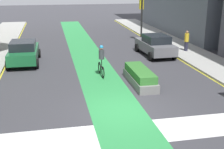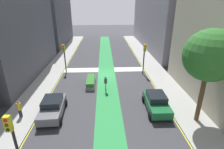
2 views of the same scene
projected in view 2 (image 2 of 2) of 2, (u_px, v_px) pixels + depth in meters
The scene contains 16 objects.
ground_plane at pixel (104, 75), 24.83m from camera, with size 120.00×120.00×0.00m, color #38383D.
bike_lane_paint at pixel (107, 75), 24.84m from camera, with size 2.40×60.00×0.01m, color #2D8C47.
crosswalk_band at pixel (104, 70), 26.67m from camera, with size 12.00×1.80×0.01m, color silver.
sidewalk_left at pixel (157, 73), 25.13m from camera, with size 3.00×60.00×0.15m, color #9E9E99.
curb_stripe_left at pixel (147, 74), 25.09m from camera, with size 0.16×60.00×0.01m, color yellow.
sidewalk_right at pixel (50, 75), 24.46m from camera, with size 3.00×60.00×0.15m, color #9E9E99.
curb_stripe_right at pixel (61, 75), 24.56m from camera, with size 0.16×60.00×0.01m, color yellow.
traffic_signal_near_right at pixel (64, 53), 24.72m from camera, with size 0.35×0.52×4.05m.
traffic_signal_near_left at pixel (144, 54), 23.89m from camera, with size 0.35×0.52×4.25m.
traffic_signal_far_right at pixel (11, 132), 9.78m from camera, with size 0.35×0.52×3.85m.
car_green_left_far at pixel (156, 102), 16.45m from camera, with size 2.09×4.23×1.57m.
car_grey_right_far at pixel (53, 107), 15.67m from camera, with size 2.17×4.27×1.57m.
cyclist_in_lane at pixel (106, 84), 19.67m from camera, with size 0.32×1.73×1.86m.
pedestrian_sidewalk_right_a at pixel (19, 109), 15.13m from camera, with size 0.34×0.34×1.57m.
street_tree_near at pixel (210, 56), 12.90m from camera, with size 3.90×3.90×7.61m.
median_planter at pixel (91, 82), 21.55m from camera, with size 1.04×3.49×0.85m.
Camera 2 is at (0.03, 23.01, 9.38)m, focal length 28.32 mm.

